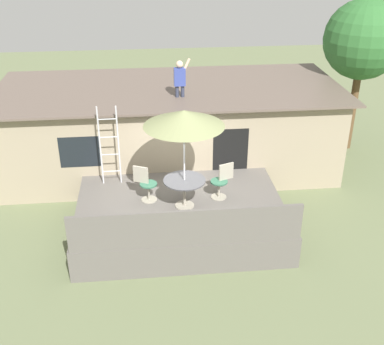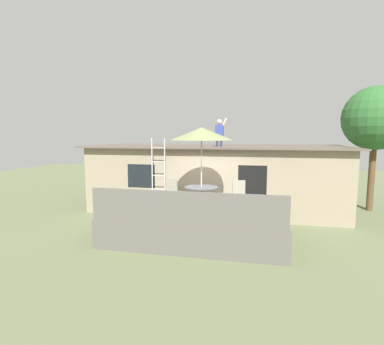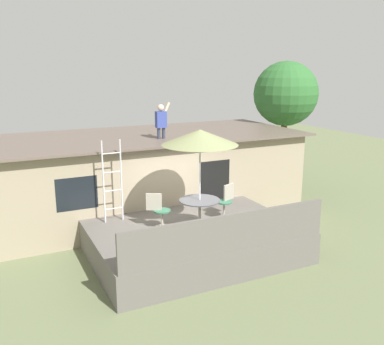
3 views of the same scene
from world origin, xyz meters
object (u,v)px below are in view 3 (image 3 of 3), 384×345
Objects in this scene: backyard_tree at (286,94)px; patio_chair_right at (226,201)px; patio_table at (200,206)px; step_ladder at (112,181)px; person_figure at (161,119)px; patio_chair_left at (159,211)px; patio_umbrella at (200,137)px.

patio_chair_right is at bearing -140.27° from backyard_tree.
step_ladder is at bearing 142.54° from patio_table.
person_figure is (0.15, 2.93, 1.89)m from patio_table.
step_ladder is 2.39× the size of patio_chair_right.
person_figure is 1.21× the size of patio_chair_right.
patio_table is 1.06m from patio_chair_right.
step_ladder is 1.98× the size of person_figure.
patio_chair_left is 0.18× the size of backyard_tree.
step_ladder is at bearing 142.54° from patio_umbrella.
patio_umbrella is at bearing 141.34° from patio_table.
person_figure reaches higher than patio_table.
patio_chair_left is at bearing -149.06° from backyard_tree.
backyard_tree reaches higher than person_figure.
patio_chair_left is (-0.94, 0.42, -0.13)m from patio_table.
patio_table is 1.76m from patio_umbrella.
patio_umbrella is 2.29× the size of person_figure.
person_figure is at bearing -163.67° from backyard_tree.
patio_chair_left is (-0.94, 0.42, -1.89)m from patio_umbrella.
person_figure is at bearing 90.37° from patio_chair_left.
person_figure is (2.01, 1.51, 1.37)m from step_ladder.
patio_chair_right reaches higher than patio_table.
patio_chair_left is at bearing -22.06° from patio_chair_right.
patio_table is 1.13× the size of patio_chair_right.
patio_umbrella is 2.94m from person_figure.
patio_chair_left is at bearing -113.63° from person_figure.
patio_table is at bearing -142.82° from backyard_tree.
patio_chair_right is at bearing -20.33° from step_ladder.
step_ladder is (-1.85, 1.42, 0.51)m from patio_table.
step_ladder is 2.86m from person_figure.
backyard_tree is at bearing 16.33° from person_figure.
step_ladder is at bearing -157.82° from backyard_tree.
step_ladder is (-1.85, 1.42, -1.25)m from patio_umbrella.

